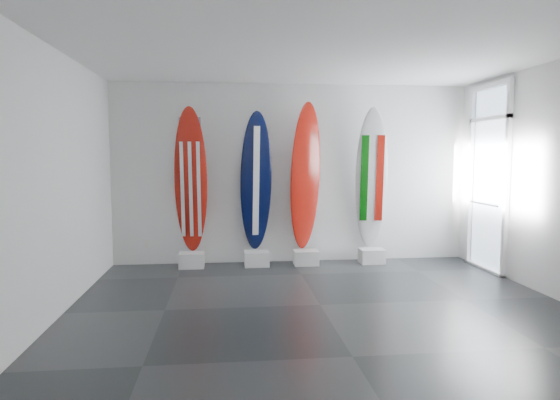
{
  "coord_description": "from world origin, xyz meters",
  "views": [
    {
      "loc": [
        -1.11,
        -5.7,
        1.81
      ],
      "look_at": [
        -0.34,
        1.4,
        1.16
      ],
      "focal_mm": 31.32,
      "sensor_mm": 36.0,
      "label": 1
    }
  ],
  "objects": [
    {
      "name": "display_block_italy",
      "position": [
        1.3,
        2.18,
        0.12
      ],
      "size": [
        0.4,
        0.3,
        0.24
      ],
      "primitive_type": "cube",
      "color": "silver",
      "rests_on": "floor"
    },
    {
      "name": "wall_back",
      "position": [
        0.0,
        2.5,
        1.5
      ],
      "size": [
        6.0,
        0.0,
        6.0
      ],
      "primitive_type": "plane",
      "rotation": [
        1.57,
        0.0,
        0.0
      ],
      "color": "silver",
      "rests_on": "ground"
    },
    {
      "name": "surfboard_navy",
      "position": [
        -0.64,
        2.28,
        1.38
      ],
      "size": [
        0.55,
        0.38,
        2.29
      ],
      "primitive_type": "ellipsoid",
      "rotation": [
        0.11,
        0.0,
        0.12
      ],
      "color": "black",
      "rests_on": "display_block_navy"
    },
    {
      "name": "surfboard_usa",
      "position": [
        -1.69,
        2.28,
        1.41
      ],
      "size": [
        0.55,
        0.28,
        2.35
      ],
      "primitive_type": "ellipsoid",
      "rotation": [
        0.06,
        0.0,
        -0.12
      ],
      "color": "maroon",
      "rests_on": "display_block_usa"
    },
    {
      "name": "wall_right",
      "position": [
        3.0,
        0.0,
        1.5
      ],
      "size": [
        0.0,
        5.0,
        5.0
      ],
      "primitive_type": "plane",
      "rotation": [
        1.57,
        0.0,
        -1.57
      ],
      "color": "silver",
      "rests_on": "ground"
    },
    {
      "name": "surfboard_swiss",
      "position": [
        0.18,
        2.28,
        1.46
      ],
      "size": [
        0.61,
        0.45,
        2.45
      ],
      "primitive_type": "ellipsoid",
      "rotation": [
        0.08,
        0.0,
        0.36
      ],
      "color": "maroon",
      "rests_on": "display_block_swiss"
    },
    {
      "name": "surfboard_italy",
      "position": [
        1.3,
        2.28,
        1.42
      ],
      "size": [
        0.57,
        0.4,
        2.37
      ],
      "primitive_type": "ellipsoid",
      "rotation": [
        0.11,
        0.0,
        -0.12
      ],
      "color": "silver",
      "rests_on": "display_block_italy"
    },
    {
      "name": "display_block_swiss",
      "position": [
        0.18,
        2.18,
        0.12
      ],
      "size": [
        0.4,
        0.3,
        0.24
      ],
      "primitive_type": "cube",
      "color": "silver",
      "rests_on": "floor"
    },
    {
      "name": "display_block_usa",
      "position": [
        -1.69,
        2.18,
        0.12
      ],
      "size": [
        0.4,
        0.3,
        0.24
      ],
      "primitive_type": "cube",
      "color": "silver",
      "rests_on": "floor"
    },
    {
      "name": "wall_outlet",
      "position": [
        -2.45,
        2.48,
        0.35
      ],
      "size": [
        0.09,
        0.02,
        0.13
      ],
      "primitive_type": "cube",
      "color": "silver",
      "rests_on": "wall_back"
    },
    {
      "name": "display_block_navy",
      "position": [
        -0.64,
        2.18,
        0.12
      ],
      "size": [
        0.4,
        0.3,
        0.24
      ],
      "primitive_type": "cube",
      "color": "silver",
      "rests_on": "floor"
    },
    {
      "name": "ceiling",
      "position": [
        0.0,
        0.0,
        3.0
      ],
      "size": [
        6.0,
        6.0,
        0.0
      ],
      "primitive_type": "plane",
      "rotation": [
        3.14,
        0.0,
        0.0
      ],
      "color": "white",
      "rests_on": "wall_back"
    },
    {
      "name": "floor",
      "position": [
        0.0,
        0.0,
        0.0
      ],
      "size": [
        6.0,
        6.0,
        0.0
      ],
      "primitive_type": "plane",
      "color": "black",
      "rests_on": "ground"
    },
    {
      "name": "wall_front",
      "position": [
        0.0,
        -2.5,
        1.5
      ],
      "size": [
        6.0,
        0.0,
        6.0
      ],
      "primitive_type": "plane",
      "rotation": [
        -1.57,
        0.0,
        0.0
      ],
      "color": "silver",
      "rests_on": "ground"
    },
    {
      "name": "wall_left",
      "position": [
        -3.0,
        0.0,
        1.5
      ],
      "size": [
        0.0,
        5.0,
        5.0
      ],
      "primitive_type": "plane",
      "rotation": [
        1.57,
        0.0,
        1.57
      ],
      "color": "silver",
      "rests_on": "ground"
    },
    {
      "name": "glass_door",
      "position": [
        2.97,
        1.55,
        1.43
      ],
      "size": [
        0.12,
        1.16,
        2.85
      ],
      "primitive_type": null,
      "color": "white",
      "rests_on": "floor"
    }
  ]
}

